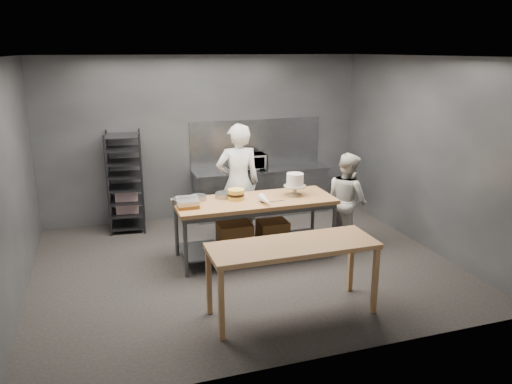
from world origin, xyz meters
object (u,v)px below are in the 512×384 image
Objects in this scene: work_table at (253,221)px; frosted_cake_stand at (295,181)px; speed_rack at (126,183)px; chef_right at (347,200)px; chef_behind at (238,183)px; layer_cake at (236,194)px; microwave at (251,162)px; near_counter at (293,251)px.

frosted_cake_stand is at bearing 0.20° from work_table.
speed_rack reaches higher than chef_right.
work_table is 1.59m from chef_right.
layer_cake is (-0.23, -0.69, 0.02)m from chef_behind.
speed_rack is 3.23× the size of microwave.
chef_behind is at bearing 71.39° from layer_cake.
layer_cake is (-0.16, 1.86, 0.19)m from near_counter.
frosted_cake_stand is (0.67, 0.00, 0.57)m from work_table.
near_counter is at bearing 126.86° from chef_right.
microwave is at bearing 1.98° from speed_rack.
near_counter is 3.69× the size of microwave.
microwave is at bearing 79.98° from near_counter.
chef_right is 2.82× the size of microwave.
near_counter is at bearing -92.91° from work_table.
chef_behind is 1.31m from microwave.
near_counter is at bearing -85.05° from layer_cake.
chef_behind is at bearing 132.75° from frosted_cake_stand.
chef_behind is (0.07, 2.55, 0.17)m from near_counter.
work_table is at bearing 96.22° from chef_behind.
layer_cake reaches higher than work_table.
chef_right is 1.85m from layer_cake.
microwave reaches higher than near_counter.
speed_rack is (-1.75, 1.84, 0.28)m from work_table.
chef_behind is 1.03m from frosted_cake_stand.
microwave is (0.66, 3.72, 0.24)m from near_counter.
chef_right is 0.98m from frosted_cake_stand.
chef_behind reaches higher than microwave.
work_table is 9.69× the size of layer_cake.
frosted_cake_stand is 1.40× the size of layer_cake.
chef_behind is 1.28× the size of chef_right.
speed_rack reaches higher than microwave.
work_table is 1.37× the size of speed_rack.
near_counter is 4.00m from speed_rack.
chef_behind is at bearing -32.22° from speed_rack.
chef_behind is at bearing 88.42° from near_counter.
microwave reaches higher than layer_cake.
frosted_cake_stand is at bearing -3.76° from layer_cake.
work_table is at bearing -106.41° from microwave.
speed_rack reaches higher than layer_cake.
chef_behind reaches higher than frosted_cake_stand.
chef_behind is (1.73, -1.09, 0.13)m from speed_rack.
near_counter is at bearing -100.02° from microwave.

